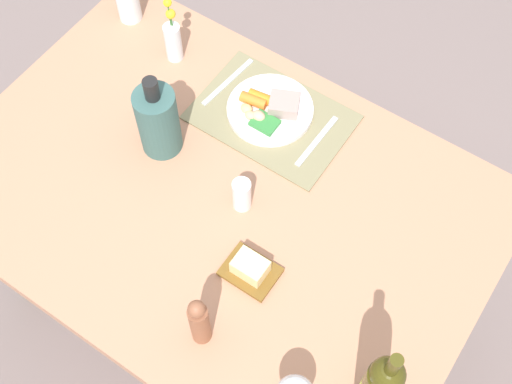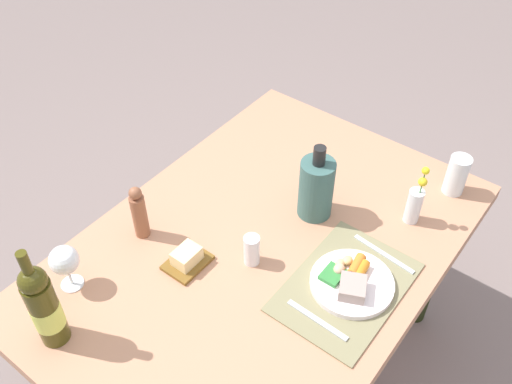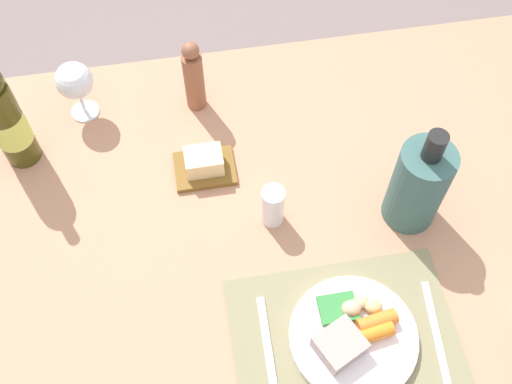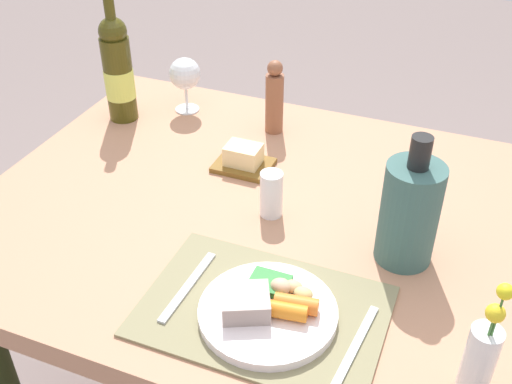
% 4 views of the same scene
% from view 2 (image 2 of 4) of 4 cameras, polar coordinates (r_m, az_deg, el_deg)
% --- Properties ---
extents(ground_plane, '(8.00, 8.00, 0.00)m').
position_cam_2_polar(ground_plane, '(2.32, 0.50, -17.01)').
color(ground_plane, slate).
extents(dining_table, '(1.38, 0.95, 0.72)m').
position_cam_2_polar(dining_table, '(1.80, 0.62, -7.22)').
color(dining_table, tan).
rests_on(dining_table, ground_plane).
extents(placemat, '(0.42, 0.29, 0.01)m').
position_cam_2_polar(placemat, '(1.65, 8.91, -9.28)').
color(placemat, '#837C57').
rests_on(placemat, dining_table).
extents(dinner_plate, '(0.24, 0.24, 0.05)m').
position_cam_2_polar(dinner_plate, '(1.64, 9.47, -8.73)').
color(dinner_plate, white).
rests_on(dinner_plate, placemat).
extents(fork, '(0.02, 0.19, 0.00)m').
position_cam_2_polar(fork, '(1.57, 6.11, -12.54)').
color(fork, silver).
rests_on(fork, placemat).
extents(knife, '(0.04, 0.21, 0.00)m').
position_cam_2_polar(knife, '(1.74, 12.58, -6.03)').
color(knife, silver).
rests_on(knife, placemat).
extents(flower_vase, '(0.05, 0.05, 0.22)m').
position_cam_2_polar(flower_vase, '(1.82, 15.51, -1.07)').
color(flower_vase, silver).
rests_on(flower_vase, dining_table).
extents(water_tumbler, '(0.07, 0.07, 0.14)m').
position_cam_2_polar(water_tumbler, '(1.96, 19.27, 1.42)').
color(water_tumbler, silver).
rests_on(water_tumbler, dining_table).
extents(cooler_bottle, '(0.11, 0.11, 0.26)m').
position_cam_2_polar(cooler_bottle, '(1.76, 6.01, 0.44)').
color(cooler_bottle, '#3A5F5A').
rests_on(cooler_bottle, dining_table).
extents(wine_bottle, '(0.08, 0.08, 0.33)m').
position_cam_2_polar(wine_bottle, '(1.52, -20.35, -10.59)').
color(wine_bottle, '#423D11').
rests_on(wine_bottle, dining_table).
extents(butter_dish, '(0.13, 0.10, 0.06)m').
position_cam_2_polar(butter_dish, '(1.68, -6.88, -6.61)').
color(butter_dish, brown).
rests_on(butter_dish, dining_table).
extents(salt_shaker, '(0.05, 0.05, 0.10)m').
position_cam_2_polar(salt_shaker, '(1.65, -0.43, -5.78)').
color(salt_shaker, white).
rests_on(salt_shaker, dining_table).
extents(pepper_mill, '(0.05, 0.05, 0.19)m').
position_cam_2_polar(pepper_mill, '(1.73, -11.55, -2.04)').
color(pepper_mill, brown).
rests_on(pepper_mill, dining_table).
extents(wine_glass, '(0.08, 0.08, 0.15)m').
position_cam_2_polar(wine_glass, '(1.64, -18.52, -6.51)').
color(wine_glass, white).
rests_on(wine_glass, dining_table).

